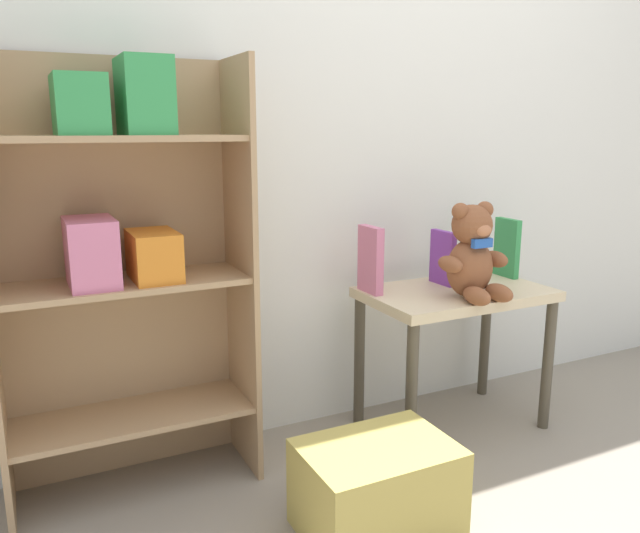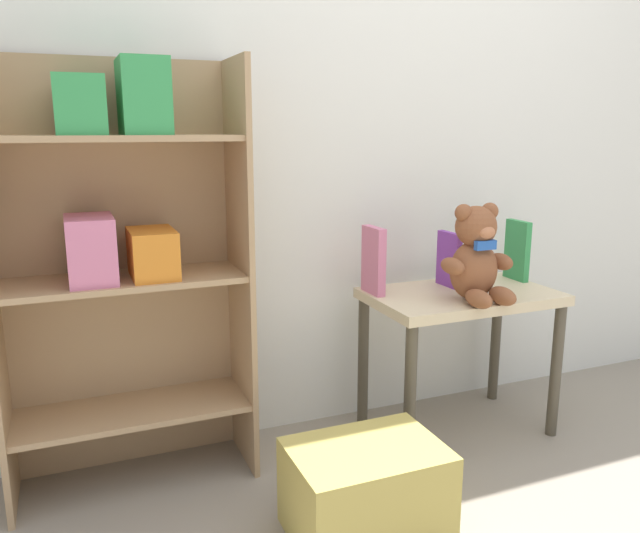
{
  "view_description": "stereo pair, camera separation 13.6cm",
  "coord_description": "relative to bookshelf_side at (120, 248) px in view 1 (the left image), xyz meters",
  "views": [
    {
      "loc": [
        -1.2,
        -0.7,
        1.11
      ],
      "look_at": [
        -0.32,
        1.1,
        0.66
      ],
      "focal_mm": 35.0,
      "sensor_mm": 36.0,
      "label": 1
    },
    {
      "loc": [
        -1.08,
        -0.76,
        1.11
      ],
      "look_at": [
        -0.32,
        1.1,
        0.66
      ],
      "focal_mm": 35.0,
      "sensor_mm": 36.0,
      "label": 2
    }
  ],
  "objects": [
    {
      "name": "storage_bin",
      "position": [
        0.56,
        -0.56,
        -0.63
      ],
      "size": [
        0.42,
        0.3,
        0.26
      ],
      "color": "tan",
      "rests_on": "ground_plane"
    },
    {
      "name": "book_standing_pink",
      "position": [
        0.84,
        -0.03,
        -0.11
      ],
      "size": [
        0.03,
        0.13,
        0.24
      ],
      "primitive_type": "cube",
      "rotation": [
        0.0,
        0.0,
        0.02
      ],
      "color": "#D17093",
      "rests_on": "display_table"
    },
    {
      "name": "book_standing_purple",
      "position": [
        1.15,
        -0.05,
        -0.12
      ],
      "size": [
        0.03,
        0.12,
        0.2
      ],
      "primitive_type": "cube",
      "rotation": [
        0.0,
        0.0,
        0.03
      ],
      "color": "purple",
      "rests_on": "display_table"
    },
    {
      "name": "teddy_bear",
      "position": [
        1.12,
        -0.24,
        -0.08
      ],
      "size": [
        0.25,
        0.23,
        0.33
      ],
      "color": "brown",
      "rests_on": "display_table"
    },
    {
      "name": "wall_back",
      "position": [
        0.94,
        0.16,
        0.49
      ],
      "size": [
        4.8,
        0.06,
        2.5
      ],
      "color": "silver",
      "rests_on": "ground_plane"
    },
    {
      "name": "bookshelf_side",
      "position": [
        0.0,
        0.0,
        0.0
      ],
      "size": [
        0.74,
        0.29,
        1.32
      ],
      "color": "tan",
      "rests_on": "ground_plane"
    },
    {
      "name": "book_standing_green",
      "position": [
        1.45,
        -0.06,
        -0.11
      ],
      "size": [
        0.03,
        0.12,
        0.23
      ],
      "primitive_type": "cube",
      "rotation": [
        0.0,
        0.0,
        -0.02
      ],
      "color": "#33934C",
      "rests_on": "display_table"
    },
    {
      "name": "display_table",
      "position": [
        1.15,
        -0.14,
        -0.31
      ],
      "size": [
        0.67,
        0.4,
        0.53
      ],
      "color": "beige",
      "rests_on": "ground_plane"
    }
  ]
}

